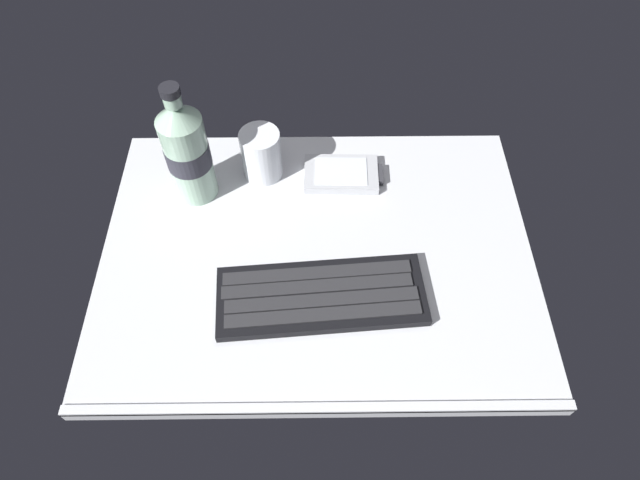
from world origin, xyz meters
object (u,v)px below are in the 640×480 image
object	(u,v)px
handheld_device	(345,174)
water_bottle	(190,151)
keyboard	(324,296)
juice_cup	(264,156)

from	to	relation	value
handheld_device	water_bottle	bearing A→B (deg)	-173.59
handheld_device	keyboard	bearing A→B (deg)	-99.19
keyboard	water_bottle	world-z (taller)	water_bottle
keyboard	juice_cup	bearing A→B (deg)	111.31
water_bottle	juice_cup	bearing A→B (deg)	20.12
juice_cup	water_bottle	xyz separation A→B (cm)	(-10.38, -3.80, 5.10)
water_bottle	keyboard	bearing A→B (deg)	-45.49
keyboard	juice_cup	xyz separation A→B (cm)	(-9.28, 23.80, 3.10)
keyboard	handheld_device	size ratio (longest dim) A/B	2.30
handheld_device	juice_cup	world-z (taller)	juice_cup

